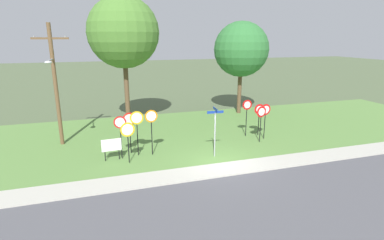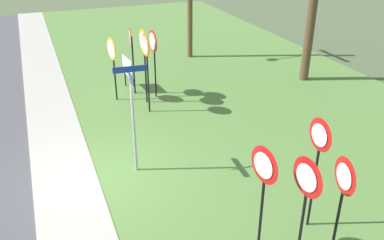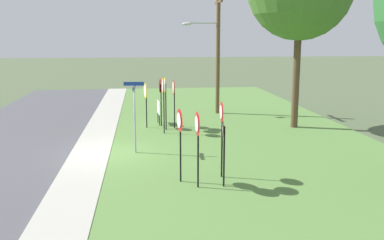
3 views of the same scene
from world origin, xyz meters
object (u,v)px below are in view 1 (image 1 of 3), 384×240
object	(u,v)px
yield_sign_near_left	(266,113)
yield_sign_far_right	(247,109)
stop_sign_far_right	(128,134)
utility_pole	(55,81)
stop_sign_far_center	(130,124)
street_name_post	(215,128)
stop_sign_near_left	(151,122)
yield_sign_far_left	(259,112)
stop_sign_far_left	(137,123)
stop_sign_near_right	(120,128)
oak_tree_right	(241,49)
yield_sign_near_right	(261,115)
notice_board	(112,146)
oak_tree_left	(123,33)

from	to	relation	value
yield_sign_near_left	yield_sign_far_right	distance (m)	1.31
stop_sign_far_right	utility_pole	world-z (taller)	utility_pole
stop_sign_far_center	yield_sign_far_right	xyz separation A→B (m)	(8.11, 0.97, 0.09)
stop_sign_far_right	street_name_post	distance (m)	4.88
stop_sign_near_left	yield_sign_far_left	world-z (taller)	stop_sign_near_left
stop_sign_far_left	stop_sign_far_right	world-z (taller)	stop_sign_far_left
stop_sign_near_left	stop_sign_near_right	bearing A→B (deg)	179.02
yield_sign_far_right	utility_pole	distance (m)	12.55
yield_sign_far_left	utility_pole	xyz separation A→B (m)	(-13.14, 1.96, 2.46)
utility_pole	stop_sign_near_right	bearing A→B (deg)	-44.72
stop_sign_near_left	oak_tree_right	world-z (taller)	oak_tree_right
yield_sign_near_right	notice_board	world-z (taller)	yield_sign_near_right
stop_sign_near_right	oak_tree_left	bearing A→B (deg)	91.23
notice_board	oak_tree_left	size ratio (longest dim) A/B	0.13
stop_sign_near_left	stop_sign_near_right	size ratio (longest dim) A/B	1.09
stop_sign_far_center	yield_sign_near_left	world-z (taller)	stop_sign_far_center
notice_board	street_name_post	bearing A→B (deg)	-16.15
yield_sign_far_left	utility_pole	world-z (taller)	utility_pole
utility_pole	oak_tree_left	world-z (taller)	oak_tree_left
utility_pole	oak_tree_right	size ratio (longest dim) A/B	0.93
stop_sign_far_center	oak_tree_right	size ratio (longest dim) A/B	0.31
stop_sign_far_left	yield_sign_near_left	distance (m)	8.67
stop_sign_near_left	oak_tree_left	bearing A→B (deg)	92.97
yield_sign_far_left	yield_sign_far_right	bearing A→B (deg)	-175.65
stop_sign_far_right	oak_tree_right	xyz separation A→B (m)	(10.87, 8.75, 4.01)
stop_sign_far_center	yield_sign_far_left	distance (m)	9.08
stop_sign_far_right	utility_pole	distance (m)	6.23
stop_sign_near_left	stop_sign_far_left	world-z (taller)	stop_sign_near_left
yield_sign_near_left	utility_pole	size ratio (longest dim) A/B	0.32
yield_sign_far_right	yield_sign_near_left	bearing A→B (deg)	-44.92
notice_board	oak_tree_left	world-z (taller)	oak_tree_left
notice_board	oak_tree_right	bearing A→B (deg)	30.03
stop_sign_near_left	stop_sign_near_right	world-z (taller)	stop_sign_near_left
utility_pole	notice_board	xyz separation A→B (m)	(2.97, -3.57, -3.29)
stop_sign_far_center	street_name_post	bearing A→B (deg)	-25.66
stop_sign_near_right	utility_pole	size ratio (longest dim) A/B	0.33
yield_sign_near_right	oak_tree_right	distance (m)	8.96
utility_pole	oak_tree_right	distance (m)	15.46
yield_sign_far_right	utility_pole	size ratio (longest dim) A/B	0.34
oak_tree_right	stop_sign_far_right	bearing A→B (deg)	-141.19
oak_tree_left	stop_sign_far_right	bearing A→B (deg)	-95.58
stop_sign_far_center	notice_board	world-z (taller)	stop_sign_far_center
yield_sign_near_right	street_name_post	distance (m)	4.10
stop_sign_far_left	yield_sign_near_left	bearing A→B (deg)	1.66
street_name_post	yield_sign_far_left	bearing A→B (deg)	37.36
stop_sign_near_left	stop_sign_far_center	distance (m)	1.34
yield_sign_near_left	utility_pole	distance (m)	13.62
stop_sign_far_left	yield_sign_far_left	distance (m)	8.77
stop_sign_near_left	stop_sign_far_left	bearing A→B (deg)	167.46
stop_sign_near_left	yield_sign_near_right	size ratio (longest dim) A/B	1.12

